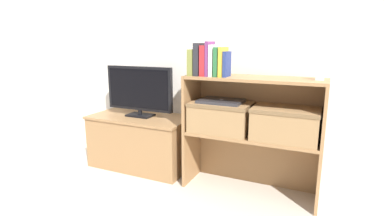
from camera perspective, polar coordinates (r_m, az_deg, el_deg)
The scene contains 18 objects.
ground_plane at distance 2.33m, azimuth -1.71°, elevation -14.81°, with size 16.00×16.00×0.00m, color #BCB2A3.
wall_back at distance 2.50m, azimuth 3.05°, elevation 15.45°, with size 10.00×0.05×2.40m.
tv_stand at distance 2.66m, azimuth -9.64°, elevation -6.22°, with size 0.86×0.45×0.45m.
tv at distance 2.55m, azimuth -10.02°, elevation 3.40°, with size 0.62×0.14×0.42m.
bookshelf_lower_tier at distance 2.27m, azimuth 11.47°, elevation -8.21°, with size 0.94×0.32×0.43m.
bookshelf_upper_tier at distance 2.16m, azimuth 11.94°, elevation 2.19°, with size 0.94×0.32×0.41m.
book_olive at distance 2.15m, azimuth 0.36°, elevation 8.70°, with size 0.04×0.16×0.18m.
book_charcoal at distance 2.14m, azimuth 1.42°, elevation 9.25°, with size 0.04×0.15×0.23m.
book_crimson at distance 2.12m, azimuth 2.57°, elevation 8.99°, with size 0.04×0.14×0.21m.
book_plum at distance 2.11m, azimuth 3.40°, elevation 9.33°, with size 0.02×0.14×0.24m.
book_ivory at distance 2.10m, azimuth 4.09°, elevation 9.01°, with size 0.03×0.13×0.22m.
book_forest at distance 2.08m, azimuth 5.03°, elevation 8.74°, with size 0.03×0.13×0.20m.
book_mustard at distance 2.07m, azimuth 5.96°, elevation 8.72°, with size 0.02×0.15×0.20m.
book_navy at distance 2.07m, azimuth 6.66°, elevation 8.29°, with size 0.02×0.12×0.17m.
baby_monitor at distance 2.02m, azimuth 23.30°, elevation 6.52°, with size 0.05×0.04×0.14m.
storage_basket_left at distance 2.18m, azimuth 5.52°, elevation -1.45°, with size 0.43×0.29×0.22m.
storage_basket_right at distance 2.08m, azimuth 17.36°, elevation -2.63°, with size 0.43×0.29×0.22m.
laptop at distance 2.16m, azimuth 5.58°, elevation 1.33°, with size 0.31×0.23×0.02m.
Camera 1 is at (0.93, -1.85, 1.06)m, focal length 28.00 mm.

